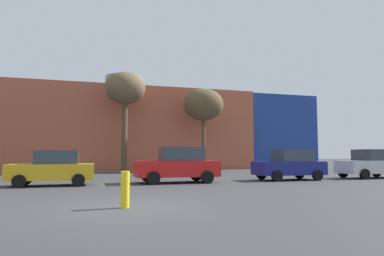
# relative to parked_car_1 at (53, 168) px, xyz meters

# --- Properties ---
(ground_plane) EXTENTS (200.00, 200.00, 0.00)m
(ground_plane) POSITION_rel_parked_car_1_xyz_m (2.62, -7.57, -0.82)
(ground_plane) COLOR #38383A
(building_backdrop) EXTENTS (42.26, 11.77, 10.09)m
(building_backdrop) POSITION_rel_parked_car_1_xyz_m (5.08, 20.70, 3.26)
(building_backdrop) COLOR #B2563D
(building_backdrop) RESTS_ON ground_plane
(parked_car_1) EXTENTS (3.83, 1.88, 1.66)m
(parked_car_1) POSITION_rel_parked_car_1_xyz_m (0.00, 0.00, 0.00)
(parked_car_1) COLOR gold
(parked_car_1) RESTS_ON ground_plane
(parked_car_2) EXTENTS (4.28, 2.10, 1.85)m
(parked_car_2) POSITION_rel_parked_car_1_xyz_m (6.06, 0.00, 0.10)
(parked_car_2) COLOR red
(parked_car_2) RESTS_ON ground_plane
(parked_car_3) EXTENTS (4.00, 1.96, 1.73)m
(parked_car_3) POSITION_rel_parked_car_1_xyz_m (12.73, -0.00, 0.04)
(parked_car_3) COLOR navy
(parked_car_3) RESTS_ON ground_plane
(parked_car_4) EXTENTS (4.12, 2.02, 1.79)m
(parked_car_4) POSITION_rel_parked_car_1_xyz_m (18.58, -0.00, 0.06)
(parked_car_4) COLOR silver
(parked_car_4) RESTS_ON ground_plane
(bare_tree_0) EXTENTS (3.50, 3.50, 8.63)m
(bare_tree_0) POSITION_rel_parked_car_1_xyz_m (4.46, 12.38, 6.24)
(bare_tree_0) COLOR brown
(bare_tree_0) RESTS_ON ground_plane
(bare_tree_2) EXTENTS (3.68, 3.68, 7.52)m
(bare_tree_2) POSITION_rel_parked_car_1_xyz_m (11.55, 12.16, 5.17)
(bare_tree_2) COLOR brown
(bare_tree_2) RESTS_ON ground_plane
(bollard_yellow_0) EXTENTS (0.24, 0.24, 1.00)m
(bollard_yellow_0) POSITION_rel_parked_car_1_xyz_m (2.60, -7.80, -0.32)
(bollard_yellow_0) COLOR yellow
(bollard_yellow_0) RESTS_ON ground_plane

